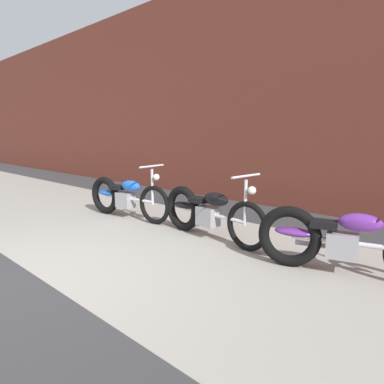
# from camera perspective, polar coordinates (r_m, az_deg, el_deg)

# --- Properties ---
(ground_plane) EXTENTS (80.00, 80.00, 0.00)m
(ground_plane) POSITION_cam_1_polar(r_m,az_deg,el_deg) (4.05, -24.70, -13.52)
(ground_plane) COLOR #38383A
(sidewalk_slab) EXTENTS (36.00, 3.50, 0.01)m
(sidewalk_slab) POSITION_cam_1_polar(r_m,az_deg,el_deg) (4.93, -5.60, -8.35)
(sidewalk_slab) COLOR #9E998E
(sidewalk_slab) RESTS_ON ground
(brick_building_wall) EXTENTS (36.00, 0.50, 5.05)m
(brick_building_wall) POSITION_cam_1_polar(r_m,az_deg,el_deg) (7.52, 14.73, 17.12)
(brick_building_wall) COLOR brown
(brick_building_wall) RESTS_ON ground
(motorcycle_blue) EXTENTS (2.01, 0.58, 1.03)m
(motorcycle_blue) POSITION_cam_1_polar(r_m,az_deg,el_deg) (6.30, -11.95, -0.76)
(motorcycle_blue) COLOR black
(motorcycle_blue) RESTS_ON ground
(motorcycle_black) EXTENTS (2.01, 0.58, 1.03)m
(motorcycle_black) POSITION_cam_1_polar(r_m,az_deg,el_deg) (4.98, 2.15, -3.39)
(motorcycle_black) COLOR black
(motorcycle_black) RESTS_ON ground
(motorcycle_purple) EXTENTS (1.96, 0.78, 1.03)m
(motorcycle_purple) POSITION_cam_1_polar(r_m,az_deg,el_deg) (4.02, 23.43, -7.53)
(motorcycle_purple) COLOR black
(motorcycle_purple) RESTS_ON ground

